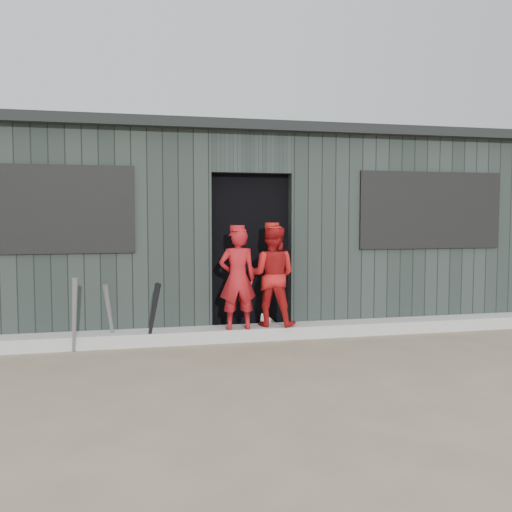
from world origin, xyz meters
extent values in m
plane|color=#766651|center=(0.00, 0.00, 0.00)|extent=(80.00, 80.00, 0.00)
cube|color=#ABABA6|center=(0.00, 1.82, 0.07)|extent=(8.00, 0.36, 0.15)
cone|color=gray|center=(-2.06, 1.55, 0.42)|extent=(0.13, 0.22, 0.83)
cone|color=gray|center=(-1.70, 1.75, 0.37)|extent=(0.17, 0.28, 0.73)
cone|color=black|center=(-1.23, 1.58, 0.37)|extent=(0.19, 0.34, 0.75)
imported|color=#A8141B|center=(-0.25, 1.70, 0.75)|extent=(0.44, 0.29, 1.19)
imported|color=#B51617|center=(0.20, 1.83, 0.76)|extent=(0.73, 0.67, 1.22)
imported|color=silver|center=(0.28, 2.35, 0.69)|extent=(0.79, 0.67, 1.38)
cube|color=black|center=(0.00, 3.50, 1.20)|extent=(7.60, 2.70, 2.20)
cube|color=#2A322E|center=(-2.25, 2.10, 1.25)|extent=(3.50, 0.20, 2.50)
cube|color=#2C3431|center=(2.25, 2.10, 1.25)|extent=(3.50, 0.20, 2.50)
cube|color=#2A3230|center=(0.00, 2.10, 2.25)|extent=(1.00, 0.20, 0.50)
cube|color=#282F2D|center=(3.90, 3.50, 1.25)|extent=(0.20, 3.00, 2.50)
cube|color=#2C3430|center=(0.00, 4.90, 1.25)|extent=(8.00, 0.20, 2.50)
cube|color=black|center=(0.00, 3.50, 2.56)|extent=(8.30, 3.30, 0.12)
cube|color=black|center=(-2.40, 1.98, 1.55)|extent=(2.00, 0.04, 1.00)
cube|color=black|center=(2.40, 1.98, 1.55)|extent=(2.00, 0.04, 1.00)
cube|color=black|center=(-0.29, 2.58, 1.35)|extent=(0.16, 0.16, 0.80)
cube|color=black|center=(-0.02, 2.62, 1.30)|extent=(0.24, 0.21, 0.87)
camera|label=1|loc=(-1.53, -4.78, 1.47)|focal=40.00mm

